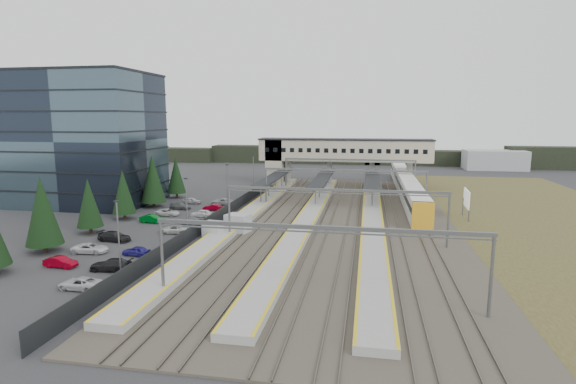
% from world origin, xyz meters
% --- Properties ---
extents(ground, '(220.00, 220.00, 0.00)m').
position_xyz_m(ground, '(0.00, 0.00, 0.00)').
color(ground, '#2B2B2D').
rests_on(ground, ground).
extents(office_building, '(24.30, 18.30, 24.30)m').
position_xyz_m(office_building, '(-36.00, 12.00, 12.19)').
color(office_building, '#354954').
rests_on(office_building, ground).
extents(conifer_row, '(4.42, 49.82, 9.50)m').
position_xyz_m(conifer_row, '(-22.00, -3.86, 4.84)').
color(conifer_row, black).
rests_on(conifer_row, ground).
extents(car_park, '(10.60, 44.46, 1.30)m').
position_xyz_m(car_park, '(-13.27, -5.91, 0.60)').
color(car_park, maroon).
rests_on(car_park, ground).
extents(lampposts, '(0.50, 53.25, 8.07)m').
position_xyz_m(lampposts, '(-8.00, 1.25, 4.34)').
color(lampposts, slate).
rests_on(lampposts, ground).
extents(fence, '(0.08, 90.00, 2.00)m').
position_xyz_m(fence, '(-6.50, 5.00, 1.00)').
color(fence, '#26282B').
rests_on(fence, ground).
extents(relay_cabin_near, '(3.71, 3.10, 2.69)m').
position_xyz_m(relay_cabin_near, '(-1.69, -5.13, 1.34)').
color(relay_cabin_near, '#A0A2A6').
rests_on(relay_cabin_near, ground).
extents(relay_cabin_far, '(2.71, 2.37, 2.23)m').
position_xyz_m(relay_cabin_far, '(-4.25, -8.19, 1.11)').
color(relay_cabin_far, '#A0A2A6').
rests_on(relay_cabin_far, ground).
extents(rail_corridor, '(34.00, 90.00, 0.92)m').
position_xyz_m(rail_corridor, '(9.34, 5.00, 0.29)').
color(rail_corridor, '#3E3A30').
rests_on(rail_corridor, ground).
extents(canopies, '(23.10, 30.00, 3.28)m').
position_xyz_m(canopies, '(7.00, 27.00, 3.92)').
color(canopies, black).
rests_on(canopies, ground).
extents(footbridge, '(40.40, 6.40, 11.20)m').
position_xyz_m(footbridge, '(7.70, 42.00, 7.93)').
color(footbridge, '#C0B598').
rests_on(footbridge, ground).
extents(gantries, '(28.40, 62.28, 7.17)m').
position_xyz_m(gantries, '(12.00, 3.00, 6.00)').
color(gantries, slate).
rests_on(gantries, ground).
extents(train, '(3.11, 64.93, 3.91)m').
position_xyz_m(train, '(24.00, 32.48, 2.22)').
color(train, silver).
rests_on(train, ground).
extents(billboard, '(0.46, 5.63, 4.71)m').
position_xyz_m(billboard, '(31.79, 10.28, 3.14)').
color(billboard, slate).
rests_on(billboard, ground).
extents(scrub_east, '(34.00, 120.00, 0.06)m').
position_xyz_m(scrub_east, '(45.00, 5.00, 0.03)').
color(scrub_east, '#443F1F').
rests_on(scrub_east, ground).
extents(treeline_far, '(170.00, 19.00, 7.00)m').
position_xyz_m(treeline_far, '(23.81, 92.28, 2.95)').
color(treeline_far, black).
rests_on(treeline_far, ground).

